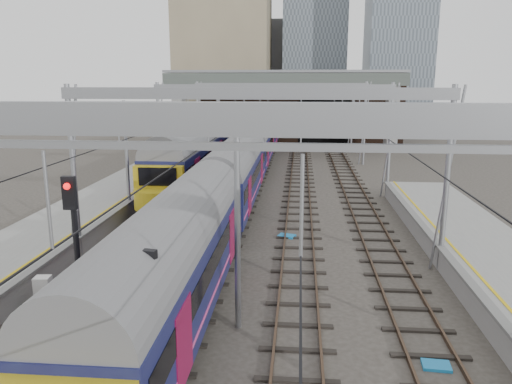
# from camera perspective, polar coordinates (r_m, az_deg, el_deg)

# --- Properties ---
(ground) EXTENTS (160.00, 160.00, 0.00)m
(ground) POSITION_cam_1_polar(r_m,az_deg,el_deg) (15.76, -2.97, -18.53)
(ground) COLOR #38332D
(ground) RESTS_ON ground
(tracks) EXTENTS (14.40, 80.00, 0.22)m
(tracks) POSITION_cam_1_polar(r_m,az_deg,el_deg) (29.54, 1.05, -3.29)
(tracks) COLOR #4C3828
(tracks) RESTS_ON ground
(overhead_line) EXTENTS (16.80, 80.00, 8.00)m
(overhead_line) POSITION_cam_1_polar(r_m,az_deg,el_deg) (34.91, 1.85, 10.09)
(overhead_line) COLOR gray
(overhead_line) RESTS_ON ground
(retaining_wall) EXTENTS (28.00, 2.75, 9.00)m
(retaining_wall) POSITION_cam_1_polar(r_m,az_deg,el_deg) (65.38, 4.60, 9.32)
(retaining_wall) COLOR black
(retaining_wall) RESTS_ON ground
(overbridge) EXTENTS (28.00, 3.00, 9.25)m
(overbridge) POSITION_cam_1_polar(r_m,az_deg,el_deg) (59.37, 3.21, 11.84)
(overbridge) COLOR gray
(overbridge) RESTS_ON ground
(city_skyline) EXTENTS (37.50, 27.50, 60.00)m
(city_skyline) POSITION_cam_1_polar(r_m,az_deg,el_deg) (84.29, 5.84, 18.74)
(city_skyline) COLOR tan
(city_skyline) RESTS_ON ground
(train_main) EXTENTS (2.68, 61.95, 4.65)m
(train_main) POSITION_cam_1_polar(r_m,az_deg,el_deg) (38.50, -0.92, 4.13)
(train_main) COLOR black
(train_main) RESTS_ON ground
(train_second) EXTENTS (2.96, 34.23, 5.04)m
(train_second) POSITION_cam_1_polar(r_m,az_deg,el_deg) (45.17, -5.17, 5.57)
(train_second) COLOR black
(train_second) RESTS_ON ground
(signal_near_left) EXTENTS (0.39, 0.49, 5.45)m
(signal_near_left) POSITION_cam_1_polar(r_m,az_deg,el_deg) (15.97, -19.94, -5.50)
(signal_near_left) COLOR black
(signal_near_left) RESTS_ON ground
(signal_near_centre) EXTENTS (0.35, 0.46, 4.52)m
(signal_near_centre) POSITION_cam_1_polar(r_m,az_deg,el_deg) (12.00, -11.59, -13.73)
(signal_near_centre) COLOR black
(signal_near_centre) RESTS_ON ground
(relay_cabinet) EXTENTS (0.62, 0.53, 1.14)m
(relay_cabinet) POSITION_cam_1_polar(r_m,az_deg,el_deg) (20.25, -23.12, -10.41)
(relay_cabinet) COLOR silver
(relay_cabinet) RESTS_ON ground
(equip_cover_a) EXTENTS (1.00, 0.75, 0.11)m
(equip_cover_a) POSITION_cam_1_polar(r_m,az_deg,el_deg) (18.03, -10.23, -14.24)
(equip_cover_a) COLOR #197EC2
(equip_cover_a) RESTS_ON ground
(equip_cover_b) EXTENTS (1.02, 0.86, 0.10)m
(equip_cover_b) POSITION_cam_1_polar(r_m,az_deg,el_deg) (26.65, 3.52, -5.03)
(equip_cover_b) COLOR #197EC2
(equip_cover_b) RESTS_ON ground
(equip_cover_c) EXTENTS (0.85, 0.63, 0.09)m
(equip_cover_c) POSITION_cam_1_polar(r_m,az_deg,el_deg) (16.23, 19.91, -18.15)
(equip_cover_c) COLOR #197EC2
(equip_cover_c) RESTS_ON ground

